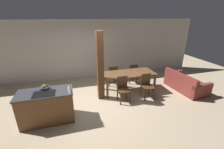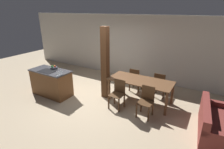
# 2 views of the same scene
# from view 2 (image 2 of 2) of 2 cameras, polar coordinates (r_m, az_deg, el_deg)

# --- Properties ---
(ground_plane) EXTENTS (16.00, 16.00, 0.00)m
(ground_plane) POSITION_cam_2_polar(r_m,az_deg,el_deg) (6.11, -5.86, -7.91)
(ground_plane) COLOR tan
(wall_back) EXTENTS (11.20, 0.08, 2.70)m
(wall_back) POSITION_cam_2_polar(r_m,az_deg,el_deg) (7.75, 5.26, 8.97)
(wall_back) COLOR beige
(wall_back) RESTS_ON ground_plane
(kitchen_island) EXTENTS (1.46, 0.71, 0.93)m
(kitchen_island) POSITION_cam_2_polar(r_m,az_deg,el_deg) (6.55, -19.15, -2.48)
(kitchen_island) COLOR brown
(kitchen_island) RESTS_ON ground_plane
(fruit_bowl) EXTENTS (0.25, 0.25, 0.12)m
(fruit_bowl) POSITION_cam_2_polar(r_m,az_deg,el_deg) (6.51, -18.48, 2.23)
(fruit_bowl) COLOR #383D47
(fruit_bowl) RESTS_ON kitchen_island
(wine_glass_near) EXTENTS (0.08, 0.08, 0.15)m
(wine_glass_near) POSITION_cam_2_polar(r_m,az_deg,el_deg) (5.71, -17.57, 0.59)
(wine_glass_near) COLOR silver
(wine_glass_near) RESTS_ON kitchen_island
(wine_glass_middle) EXTENTS (0.08, 0.08, 0.15)m
(wine_glass_middle) POSITION_cam_2_polar(r_m,az_deg,el_deg) (5.77, -16.90, 0.87)
(wine_glass_middle) COLOR silver
(wine_glass_middle) RESTS_ON kitchen_island
(wine_glass_far) EXTENTS (0.08, 0.08, 0.15)m
(wine_glass_far) POSITION_cam_2_polar(r_m,az_deg,el_deg) (5.83, -16.23, 1.14)
(wine_glass_far) COLOR silver
(wine_glass_far) RESTS_ON kitchen_island
(dining_table) EXTENTS (2.04, 0.89, 0.77)m
(dining_table) POSITION_cam_2_polar(r_m,az_deg,el_deg) (5.71, 9.25, -2.72)
(dining_table) COLOR brown
(dining_table) RESTS_ON ground_plane
(dining_chair_near_left) EXTENTS (0.40, 0.40, 0.89)m
(dining_chair_near_left) POSITION_cam_2_polar(r_m,az_deg,el_deg) (5.41, 1.89, -6.15)
(dining_chair_near_left) COLOR #472D19
(dining_chair_near_left) RESTS_ON ground_plane
(dining_chair_near_right) EXTENTS (0.40, 0.40, 0.89)m
(dining_chair_near_right) POSITION_cam_2_polar(r_m,az_deg,el_deg) (5.09, 11.09, -8.43)
(dining_chair_near_right) COLOR #472D19
(dining_chair_near_right) RESTS_ON ground_plane
(dining_chair_far_left) EXTENTS (0.40, 0.40, 0.89)m
(dining_chair_far_left) POSITION_cam_2_polar(r_m,az_deg,el_deg) (6.52, 7.62, -1.49)
(dining_chair_far_left) COLOR #472D19
(dining_chair_far_left) RESTS_ON ground_plane
(dining_chair_far_right) EXTENTS (0.40, 0.40, 0.89)m
(dining_chair_far_right) POSITION_cam_2_polar(r_m,az_deg,el_deg) (6.26, 15.37, -3.07)
(dining_chair_far_right) COLOR #472D19
(dining_chair_far_right) RESTS_ON ground_plane
(couch) EXTENTS (1.03, 1.68, 0.76)m
(couch) POSITION_cam_2_polar(r_m,az_deg,el_deg) (5.11, 31.29, -14.06)
(couch) COLOR maroon
(couch) RESTS_ON ground_plane
(timber_post) EXTENTS (0.22, 0.22, 2.41)m
(timber_post) POSITION_cam_2_polar(r_m,az_deg,el_deg) (5.80, -2.25, 3.56)
(timber_post) COLOR #4C2D19
(timber_post) RESTS_ON ground_plane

